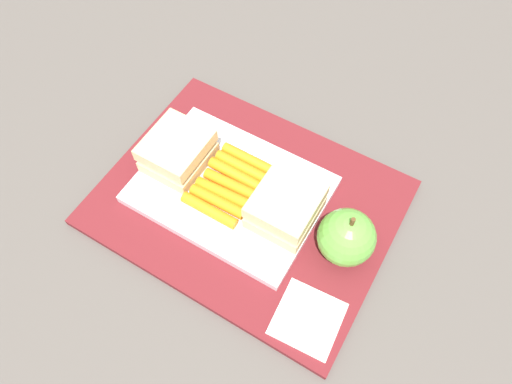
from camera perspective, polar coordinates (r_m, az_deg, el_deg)
name	(u,v)px	position (r m, az deg, el deg)	size (l,w,h in m)	color
ground_plane	(248,204)	(0.60, -1.03, -1.52)	(2.40, 2.40, 0.00)	#56514C
lunchbag_mat	(248,202)	(0.60, -1.03, -1.29)	(0.36, 0.28, 0.01)	maroon
food_tray	(231,190)	(0.59, -3.11, 0.31)	(0.23, 0.17, 0.01)	white
sandwich_half_left	(177,151)	(0.60, -9.57, 4.94)	(0.07, 0.08, 0.04)	#DBC189
sandwich_half_right	(286,206)	(0.55, 3.63, -1.74)	(0.07, 0.08, 0.04)	#DBC189
carrot_sticks_bundle	(230,184)	(0.58, -3.20, 0.98)	(0.08, 0.10, 0.02)	orange
apple	(347,235)	(0.54, 11.10, -5.22)	(0.07, 0.07, 0.08)	#66B742
paper_napkin	(308,319)	(0.54, 6.33, -15.11)	(0.07, 0.07, 0.00)	white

